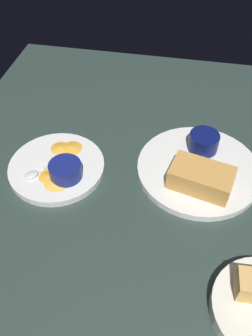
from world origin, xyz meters
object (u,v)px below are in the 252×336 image
Objects in this scene: sandwich_half_near at (202,177)px; plate_sandwich_main at (199,169)px; spoon_by_gravy_ramekin at (37,172)px; ramekin_light_gravy at (66,170)px; ramekin_dark_sauce at (204,141)px; spoon_by_dark_ramekin at (195,163)px; plate_chips_companion at (57,167)px.

plate_sandwich_main is at bearing -85.41° from sandwich_half_near.
plate_sandwich_main is at bearing -165.82° from spoon_by_gravy_ramekin.
spoon_by_gravy_ramekin is (6.58, 0.62, -1.51)cm from ramekin_light_gravy.
plate_sandwich_main is 36.22cm from spoon_by_gravy_ramekin.
ramekin_light_gravy is (28.95, 2.99, -0.52)cm from sandwich_half_near.
ramekin_light_gravy reaches higher than spoon_by_gravy_ramekin.
plate_sandwich_main is at bearing 85.59° from ramekin_dark_sauce.
plate_sandwich_main is at bearing 136.71° from spoon_by_dark_ramekin.
plate_sandwich_main is 29.81cm from ramekin_light_gravy.
plate_chips_companion is at bearing 9.86° from plate_sandwich_main.
plate_chips_companion is 5.02cm from ramekin_light_gravy.
spoon_by_gravy_ramekin is (34.19, 9.73, 0.00)cm from spoon_by_dark_ramekin.
spoon_by_gravy_ramekin is at bearing 22.99° from ramekin_dark_sauce.
sandwich_half_near reaches higher than spoon_by_gravy_ramekin.
ramekin_dark_sauce is at bearing -157.01° from spoon_by_gravy_ramekin.
ramekin_dark_sauce reaches higher than plate_chips_companion.
spoon_by_dark_ramekin is at bearing -161.75° from ramekin_light_gravy.
ramekin_dark_sauce is 0.97× the size of ramekin_light_gravy.
spoon_by_gravy_ramekin is at bearing 5.80° from sandwich_half_near.
sandwich_half_near reaches higher than spoon_by_dark_ramekin.
ramekin_light_gravy reaches higher than plate_chips_companion.
sandwich_half_near is 2.08× the size of ramekin_dark_sauce.
sandwich_half_near reaches higher than plate_sandwich_main.
sandwich_half_near is 32.37cm from plate_chips_companion.
plate_sandwich_main is 3.98× the size of ramekin_dark_sauce.
sandwich_half_near is 29.11cm from ramekin_light_gravy.
ramekin_dark_sauce is 0.70× the size of spoon_by_dark_ramekin.
spoon_by_dark_ramekin is at bearing 75.44° from ramekin_dark_sauce.
plate_chips_companion is (32.21, 0.27, -3.20)cm from sandwich_half_near.
ramekin_dark_sauce is at bearing -94.41° from plate_sandwich_main.
plate_chips_companion is at bearing 0.47° from sandwich_half_near.
spoon_by_gravy_ramekin is at bearing 45.28° from plate_chips_companion.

